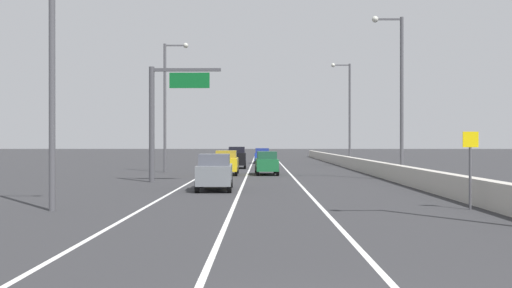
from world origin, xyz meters
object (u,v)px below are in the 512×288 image
car_gray_1 (215,172)px  car_blue_4 (262,156)px  speed_advisory_sign (470,164)px  car_yellow_2 (226,163)px  lamp_post_right_second (398,87)px  lamp_post_right_third (348,108)px  overhead_sign_gantry (163,109)px  lamp_post_left_near (58,43)px  car_black_0 (237,158)px  lamp_post_left_mid (168,99)px  car_green_3 (267,163)px

car_gray_1 → car_blue_4: size_ratio=1.08×
speed_advisory_sign → car_yellow_2: size_ratio=0.65×
lamp_post_right_second → car_yellow_2: size_ratio=2.42×
lamp_post_right_second → car_blue_4: (-9.17, 32.97, -5.41)m
lamp_post_right_third → car_blue_4: 13.92m
lamp_post_right_second → lamp_post_right_third: 24.05m
lamp_post_right_second → car_gray_1: 15.40m
overhead_sign_gantry → lamp_post_right_third: bearing=58.7°
speed_advisory_sign → lamp_post_left_near: lamp_post_left_near is taller
car_black_0 → lamp_post_right_third: bearing=24.0°
car_yellow_2 → lamp_post_left_near: bearing=-101.1°
lamp_post_right_second → lamp_post_left_near: bearing=-133.2°
lamp_post_left_mid → car_black_0: size_ratio=2.72×
lamp_post_left_mid → car_blue_4: bearing=69.8°
lamp_post_right_second → lamp_post_left_mid: same height
lamp_post_left_near → car_blue_4: size_ratio=2.69×
car_yellow_2 → speed_advisory_sign: bearing=-66.2°
lamp_post_right_second → lamp_post_right_third: (0.05, 24.05, 0.00)m
lamp_post_right_third → car_yellow_2: (-12.10, -17.09, -5.37)m
lamp_post_right_second → car_black_0: bearing=121.9°
car_blue_4 → car_gray_1: bearing=-93.6°
car_gray_1 → car_yellow_2: (-0.25, 15.30, -0.01)m
car_green_3 → car_black_0: bearing=103.7°
speed_advisory_sign → lamp_post_left_near: size_ratio=0.27×
overhead_sign_gantry → car_gray_1: 8.48m
car_gray_1 → lamp_post_right_third: bearing=69.9°
car_blue_4 → speed_advisory_sign: bearing=-81.1°
car_green_3 → lamp_post_left_near: bearing=-107.8°
lamp_post_right_third → lamp_post_left_mid: (-17.39, -13.24, 0.00)m
lamp_post_right_third → car_gray_1: lamp_post_right_third is taller
car_black_0 → overhead_sign_gantry: bearing=-100.9°
lamp_post_right_third → car_yellow_2: lamp_post_right_third is taller
speed_advisory_sign → car_black_0: size_ratio=0.73×
lamp_post_right_second → car_gray_1: lamp_post_right_second is taller
overhead_sign_gantry → lamp_post_left_near: (-1.28, -16.27, 1.61)m
car_green_3 → car_blue_4: car_green_3 is taller
car_blue_4 → lamp_post_left_mid: bearing=-110.2°
speed_advisory_sign → car_blue_4: speed_advisory_sign is taller
lamp_post_left_near → car_yellow_2: 26.05m
lamp_post_left_near → car_blue_4: lamp_post_left_near is taller
speed_advisory_sign → car_gray_1: speed_advisory_sign is taller
overhead_sign_gantry → lamp_post_right_second: lamp_post_right_second is taller
lamp_post_right_third → car_green_3: size_ratio=2.46×
lamp_post_right_second → lamp_post_left_near: (-16.94, -18.05, 0.00)m
lamp_post_right_second → car_green_3: bearing=141.2°
car_yellow_2 → car_blue_4: 26.16m
lamp_post_left_mid → lamp_post_right_second: bearing=-31.9°
car_black_0 → car_green_3: 12.04m
car_gray_1 → lamp_post_left_mid: bearing=106.2°
lamp_post_left_mid → car_gray_1: lamp_post_left_mid is taller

